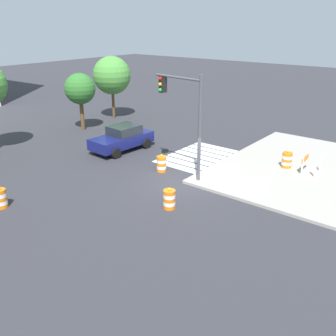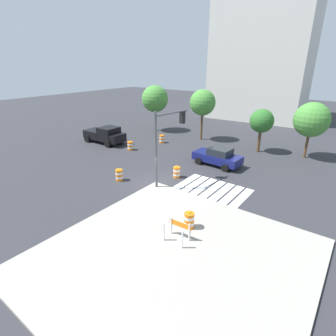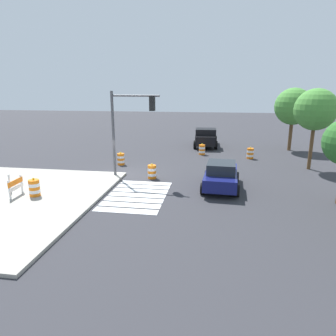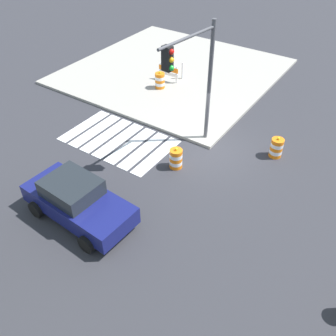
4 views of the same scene
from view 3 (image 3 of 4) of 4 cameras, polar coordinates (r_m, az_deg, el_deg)
The scene contains 13 objects.
ground_plane at distance 20.99m, azimuth -7.93°, elevation -1.24°, with size 120.00×120.00×0.00m, color #2D2D33.
crosswalk_stripes at distance 16.85m, azimuth -5.90°, elevation -5.18°, with size 5.10×3.20×0.02m.
sports_car at distance 18.01m, azimuth 10.08°, elevation -1.33°, with size 4.40×2.33×1.63m.
pickup_truck at distance 31.15m, azimuth 7.22°, elevation 5.84°, with size 5.18×2.41×1.92m.
traffic_barrel_near_corner at distance 19.81m, azimuth -3.08°, elevation -0.72°, with size 0.56×0.56×1.02m.
traffic_barrel_crosswalk_end at distance 26.45m, azimuth 15.40°, elevation 2.71°, with size 0.56×0.56×1.02m.
traffic_barrel_median_near at distance 27.27m, azimuth 6.49°, elevation 3.50°, with size 0.56×0.56×1.02m.
traffic_barrel_median_far at distance 23.70m, azimuth -8.97°, elevation 1.70°, with size 0.56×0.56×1.02m.
traffic_barrel_on_sidewalk at distance 17.65m, azimuth -24.12°, elevation -3.47°, with size 0.56×0.56×1.02m.
construction_barricade at distance 18.20m, azimuth -27.46°, elevation -2.95°, with size 1.30×0.84×1.00m.
traffic_light_pole at distance 19.41m, azimuth -7.45°, elevation 9.25°, with size 0.65×3.27×5.50m.
street_tree_streetside_near at distance 30.98m, azimuth 22.78°, elevation 10.74°, with size 3.44×3.44×5.91m.
street_tree_corner_lot at distance 23.92m, azimuth 26.33°, elevation 9.91°, with size 2.95×2.95×5.83m.
Camera 3 is at (19.31, 5.90, 5.73)m, focal length 31.97 mm.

